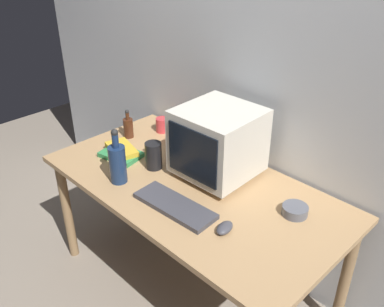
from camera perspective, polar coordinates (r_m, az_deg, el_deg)
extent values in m
plane|color=gray|center=(2.66, 0.00, -17.37)|extent=(6.00, 6.00, 0.00)
cube|color=silver|center=(2.28, 8.64, 11.53)|extent=(4.00, 0.08, 2.50)
cube|color=tan|center=(2.19, 0.00, -4.44)|extent=(1.60, 0.82, 0.03)
cylinder|color=olive|center=(2.74, -16.50, -7.34)|extent=(0.06, 0.06, 0.71)
cylinder|color=olive|center=(3.05, -5.12, -1.94)|extent=(0.06, 0.06, 0.71)
cylinder|color=olive|center=(2.34, 19.98, -15.52)|extent=(0.06, 0.06, 0.71)
cube|color=beige|center=(2.25, 3.41, -2.44)|extent=(0.29, 0.25, 0.03)
cube|color=beige|center=(2.16, 3.56, 1.71)|extent=(0.39, 0.39, 0.34)
cube|color=black|center=(2.03, 0.03, -0.16)|extent=(0.31, 0.02, 0.27)
cube|color=#3F3F47|center=(2.01, -2.35, -7.03)|extent=(0.43, 0.17, 0.02)
ellipsoid|color=#3F3F47|center=(1.88, 4.42, -9.95)|extent=(0.08, 0.11, 0.04)
cylinder|color=navy|center=(2.18, -9.98, -1.46)|extent=(0.09, 0.09, 0.20)
cylinder|color=navy|center=(2.11, -10.30, 1.68)|extent=(0.03, 0.03, 0.07)
sphere|color=#262626|center=(2.09, -10.41, 2.79)|extent=(0.04, 0.04, 0.04)
cylinder|color=#472314|center=(2.63, -8.57, 3.40)|extent=(0.06, 0.06, 0.12)
cylinder|color=#472314|center=(2.60, -8.71, 5.02)|extent=(0.02, 0.02, 0.04)
sphere|color=#262626|center=(2.58, -8.75, 5.59)|extent=(0.03, 0.03, 0.03)
cube|color=#33894C|center=(2.44, -9.54, -0.14)|extent=(0.25, 0.20, 0.03)
cube|color=gold|center=(2.44, -9.46, 0.60)|extent=(0.24, 0.17, 0.03)
cylinder|color=#CC383D|center=(2.68, -4.04, 3.87)|extent=(0.08, 0.08, 0.09)
torus|color=#CC383D|center=(2.65, -3.30, 3.61)|extent=(0.06, 0.01, 0.06)
cylinder|color=#595B66|center=(2.02, 13.70, -7.45)|extent=(0.12, 0.12, 0.04)
cylinder|color=black|center=(2.28, -5.20, -0.28)|extent=(0.09, 0.09, 0.15)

